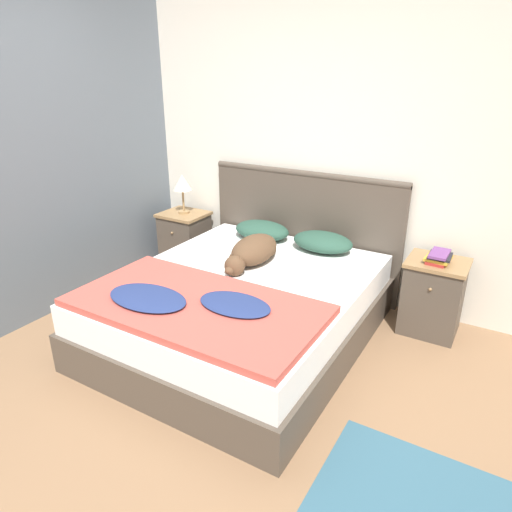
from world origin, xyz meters
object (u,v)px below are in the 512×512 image
at_px(dog, 253,251).
at_px(book_stack, 439,257).
at_px(pillow_left, 262,230).
at_px(nightstand_right, 433,296).
at_px(bed, 242,308).
at_px(table_lamp, 182,184).
at_px(pillow_right, 323,242).
at_px(nightstand_left, 185,241).

relative_size(dog, book_stack, 3.11).
distance_m(pillow_left, book_stack, 1.50).
xyz_separation_m(nightstand_right, pillow_left, (-1.49, -0.03, 0.28)).
distance_m(bed, nightstand_right, 1.46).
bearing_deg(dog, table_lamp, 153.63).
height_order(bed, pillow_right, pillow_right).
bearing_deg(pillow_left, bed, -69.95).
relative_size(dog, table_lamp, 1.88).
bearing_deg(dog, pillow_right, 55.58).
bearing_deg(table_lamp, nightstand_left, -90.00).
xyz_separation_m(pillow_right, book_stack, (0.91, 0.00, 0.05)).
bearing_deg(pillow_left, dog, -67.19).
height_order(nightstand_right, book_stack, book_stack).
xyz_separation_m(nightstand_right, pillow_right, (-0.91, -0.03, 0.28)).
relative_size(pillow_left, table_lamp, 1.34).
relative_size(nightstand_left, pillow_left, 1.16).
bearing_deg(pillow_right, nightstand_right, 1.58).
relative_size(bed, dog, 2.87).
xyz_separation_m(pillow_left, table_lamp, (-0.91, 0.03, 0.30)).
height_order(pillow_left, book_stack, book_stack).
bearing_deg(table_lamp, pillow_right, -1.30).
distance_m(nightstand_left, pillow_right, 1.52).
bearing_deg(book_stack, table_lamp, 179.21).
height_order(dog, table_lamp, table_lamp).
xyz_separation_m(bed, pillow_left, (-0.29, 0.80, 0.33)).
bearing_deg(bed, table_lamp, 145.28).
bearing_deg(book_stack, dog, -157.46).
bearing_deg(nightstand_right, pillow_left, -179.03).
bearing_deg(nightstand_left, nightstand_right, 0.00).
xyz_separation_m(nightstand_right, table_lamp, (-2.40, 0.01, 0.58)).
distance_m(nightstand_right, dog, 1.42).
bearing_deg(pillow_right, nightstand_left, 179.03).
height_order(dog, book_stack, dog).
distance_m(bed, pillow_left, 0.91).
relative_size(nightstand_right, pillow_right, 1.16).
height_order(pillow_right, book_stack, book_stack).
xyz_separation_m(pillow_right, dog, (-0.36, -0.53, 0.02)).
bearing_deg(nightstand_right, table_lamp, 179.79).
distance_m(nightstand_right, book_stack, 0.33).
distance_m(bed, table_lamp, 1.59).
relative_size(bed, pillow_left, 4.01).
relative_size(nightstand_right, table_lamp, 1.56).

